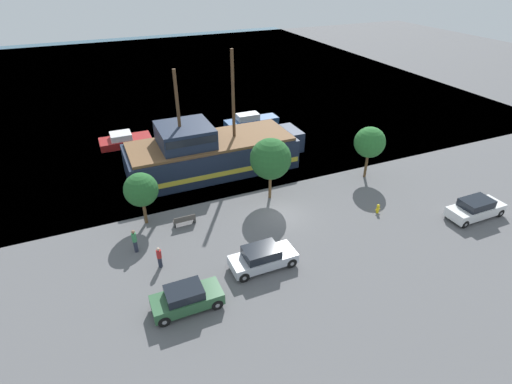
{
  "coord_description": "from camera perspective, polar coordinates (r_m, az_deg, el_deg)",
  "views": [
    {
      "loc": [
        -12.31,
        -23.17,
        17.67
      ],
      "look_at": [
        -1.34,
        2.0,
        1.2
      ],
      "focal_mm": 28.0,
      "sensor_mm": 36.0,
      "label": 1
    }
  ],
  "objects": [
    {
      "name": "pedestrian_walking_near",
      "position": [
        26.87,
        -13.64,
        -9.05
      ],
      "size": [
        0.32,
        0.32,
        1.56
      ],
      "color": "#232838",
      "rests_on": "ground_plane"
    },
    {
      "name": "parked_car_curb_mid",
      "position": [
        26.15,
        0.94,
        -9.34
      ],
      "size": [
        4.33,
        1.86,
        1.53
      ],
      "color": "#B7BCC6",
      "rests_on": "ground_plane"
    },
    {
      "name": "pedestrian_walking_far",
      "position": [
        28.46,
        -16.94,
        -6.69
      ],
      "size": [
        0.32,
        0.32,
        1.79
      ],
      "color": "#232838",
      "rests_on": "ground_plane"
    },
    {
      "name": "pirate_ship",
      "position": [
        37.37,
        -6.57,
        5.63
      ],
      "size": [
        16.72,
        5.9,
        10.86
      ],
      "color": "#192338",
      "rests_on": "water_surface"
    },
    {
      "name": "water_surface",
      "position": [
        70.53,
        -13.24,
        15.67
      ],
      "size": [
        80.0,
        80.0,
        0.0
      ],
      "primitive_type": "plane",
      "color": "#33566B",
      "rests_on": "ground"
    },
    {
      "name": "bench_promenade_east",
      "position": [
        30.52,
        -10.17,
        -3.98
      ],
      "size": [
        1.66,
        0.45,
        0.85
      ],
      "color": "#4C4742",
      "rests_on": "ground_plane"
    },
    {
      "name": "parked_car_curb_rear",
      "position": [
        23.88,
        -9.91,
        -14.72
      ],
      "size": [
        4.03,
        1.77,
        1.54
      ],
      "color": "#2D5B38",
      "rests_on": "ground_plane"
    },
    {
      "name": "moored_boat_outer",
      "position": [
        48.18,
        -0.75,
        10.15
      ],
      "size": [
        6.42,
        1.9,
        1.47
      ],
      "color": "navy",
      "rests_on": "water_surface"
    },
    {
      "name": "parked_car_curb_front",
      "position": [
        35.14,
        28.87,
        -2.06
      ],
      "size": [
        4.63,
        1.83,
        1.57
      ],
      "color": "white",
      "rests_on": "ground_plane"
    },
    {
      "name": "tree_row_east",
      "position": [
        30.14,
        -16.11,
        0.31
      ],
      "size": [
        2.51,
        2.51,
        4.18
      ],
      "color": "brown",
      "rests_on": "ground_plane"
    },
    {
      "name": "tree_row_midwest",
      "position": [
        36.62,
        15.94,
        6.83
      ],
      "size": [
        2.73,
        2.73,
        4.8
      ],
      "color": "brown",
      "rests_on": "ground_plane"
    },
    {
      "name": "moored_boat_dockside",
      "position": [
        45.2,
        -18.25,
        7.06
      ],
      "size": [
        5.31,
        2.5,
        1.37
      ],
      "color": "maroon",
      "rests_on": "water_surface"
    },
    {
      "name": "tree_row_mideast",
      "position": [
        31.88,
        2.09,
        4.75
      ],
      "size": [
        3.33,
        3.33,
        5.27
      ],
      "color": "brown",
      "rests_on": "ground_plane"
    },
    {
      "name": "fire_hydrant",
      "position": [
        32.88,
        17.02,
        -2.23
      ],
      "size": [
        0.42,
        0.25,
        0.76
      ],
      "color": "yellow",
      "rests_on": "ground_plane"
    },
    {
      "name": "ground_plane",
      "position": [
        31.63,
        3.68,
        -3.08
      ],
      "size": [
        160.0,
        160.0,
        0.0
      ],
      "primitive_type": "plane",
      "color": "#5B5B5E"
    }
  ]
}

